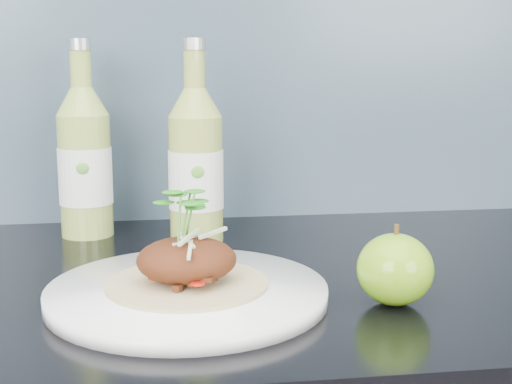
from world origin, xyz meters
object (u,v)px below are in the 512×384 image
Objects in this scene: dinner_plate at (187,293)px; cider_bottle_left at (85,163)px; green_apple at (395,269)px; cider_bottle_right at (196,166)px.

cider_bottle_left is at bearing 112.84° from dinner_plate.
dinner_plate is 0.21m from green_apple.
green_apple is at bearing -49.28° from cider_bottle_right.
cider_bottle_right is (0.15, -0.05, 0.00)m from cider_bottle_left.
cider_bottle_right is (-0.18, 0.28, 0.07)m from green_apple.
green_apple is (0.21, -0.04, 0.03)m from dinner_plate.
green_apple is 0.34× the size of cider_bottle_right.
cider_bottle_left is 0.16m from cider_bottle_right.
cider_bottle_right is (0.03, 0.24, 0.09)m from dinner_plate.
dinner_plate is at bearing 168.78° from green_apple.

